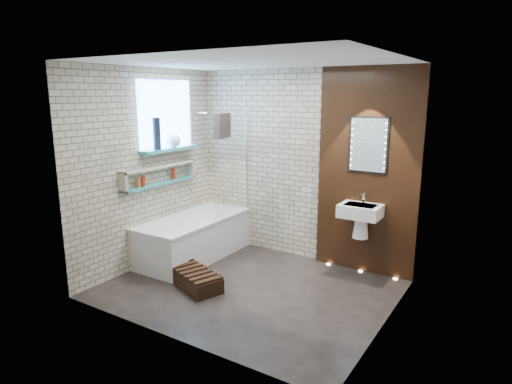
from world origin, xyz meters
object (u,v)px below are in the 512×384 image
Objects in this scene: bath_screen at (232,166)px; washbasin at (360,216)px; walnut_step at (194,279)px; bathtub at (194,237)px; led_mirror at (368,145)px.

washbasin is (1.82, 0.18, -0.49)m from bath_screen.
bathtub is at bearing 129.80° from walnut_step.
led_mirror reaches higher than bathtub.
bathtub is 3.00× the size of washbasin.
led_mirror reaches higher than bath_screen.
led_mirror is 0.88× the size of walnut_step.
bath_screen is (0.35, 0.44, 0.99)m from bathtub.
bath_screen is 1.89m from washbasin.
bathtub is 2.32m from washbasin.
bathtub reaches higher than walnut_step.
led_mirror is at bearing 19.78° from bathtub.
led_mirror reaches higher than walnut_step.
bathtub is 1.00m from walnut_step.
washbasin reaches higher than walnut_step.
walnut_step is (-1.55, -1.37, -0.70)m from washbasin.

